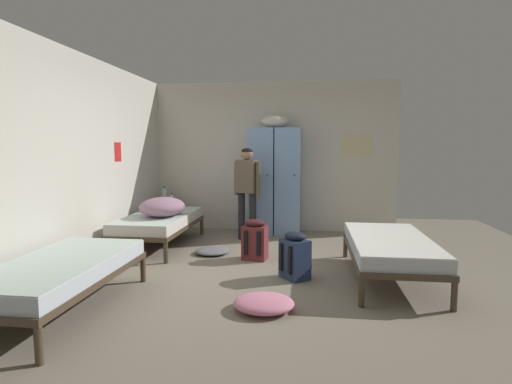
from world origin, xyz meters
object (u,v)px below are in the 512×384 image
water_bottle (165,194)px  clothes_pile_grey (212,251)px  clothes_pile_pink (264,303)px  person_traveler (247,185)px  lotion_bottle (172,197)px  locker_bank (275,179)px  backpack_maroon (255,240)px  bed_right (390,247)px  shelf_unit (169,212)px  bedding_heap (162,207)px  bed_left_rear (159,222)px  bed_left_front (59,271)px  backpack_navy (296,256)px

water_bottle → clothes_pile_grey: bearing=-51.0°
clothes_pile_pink → clothes_pile_grey: 2.20m
person_traveler → lotion_bottle: bearing=160.8°
locker_bank → clothes_pile_pink: size_ratio=3.62×
backpack_maroon → bed_right: bearing=-21.4°
shelf_unit → bedding_heap: (0.35, -1.27, 0.29)m
person_traveler → backpack_maroon: bearing=-76.3°
backpack_maroon → clothes_pile_grey: size_ratio=1.15×
bed_left_rear → clothes_pile_grey: (0.91, -0.36, -0.34)m
bedding_heap → clothes_pile_pink: (1.77, -2.21, -0.56)m
locker_bank → clothes_pile_pink: bearing=-86.8°
water_bottle → lotion_bottle: 0.17m
bed_left_front → bedding_heap: (0.10, 2.47, 0.25)m
locker_bank → person_traveler: 0.74m
locker_bank → water_bottle: 2.02m
clothes_pile_grey → clothes_pile_pink: bearing=-64.0°
locker_bank → lotion_bottle: 1.89m
shelf_unit → bed_right: shelf_unit is taller
locker_bank → person_traveler: locker_bank is taller
water_bottle → lotion_bottle: (0.15, -0.06, -0.05)m
locker_bank → bed_right: 2.93m
bed_left_front → person_traveler: (1.27, 3.20, 0.53)m
shelf_unit → lotion_bottle: (0.07, -0.04, 0.28)m
bed_left_front → lotion_bottle: (-0.18, 3.70, 0.25)m
bed_left_rear → water_bottle: (-0.33, 1.17, 0.30)m
locker_bank → person_traveler: bearing=-122.9°
locker_bank → bed_left_rear: locker_bank is taller
bed_left_front → lotion_bottle: bearing=92.8°
bed_right → lotion_bottle: 4.11m
bedding_heap → clothes_pile_grey: size_ratio=1.68×
bed_left_front → clothes_pile_pink: (1.87, 0.26, -0.31)m
backpack_maroon → locker_bank: bearing=86.3°
clothes_pile_grey → bed_left_rear: bearing=158.3°
locker_bank → bed_left_rear: size_ratio=1.09×
clothes_pile_grey → water_bottle: bearing=129.0°
locker_bank → bed_left_front: 4.21m
bed_right → backpack_navy: 1.09m
bed_left_rear → bedding_heap: (0.10, -0.12, 0.25)m
locker_bank → bed_left_front: (-1.67, -3.82, -0.59)m
bedding_heap → lotion_bottle: bedding_heap is taller
bed_left_rear → backpack_navy: 2.51m
person_traveler → bed_left_rear: bearing=-154.5°
shelf_unit → bed_left_rear: size_ratio=0.30×
bed_left_front → backpack_maroon: 2.56m
bed_right → shelf_unit: bearing=145.7°
shelf_unit → backpack_maroon: 2.49m
bedding_heap → lotion_bottle: (-0.28, 1.23, -0.01)m
bedding_heap → person_traveler: 1.41m
backpack_navy → water_bottle: bearing=134.5°
bed_right → bed_left_rear: (-3.20, 1.21, 0.00)m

